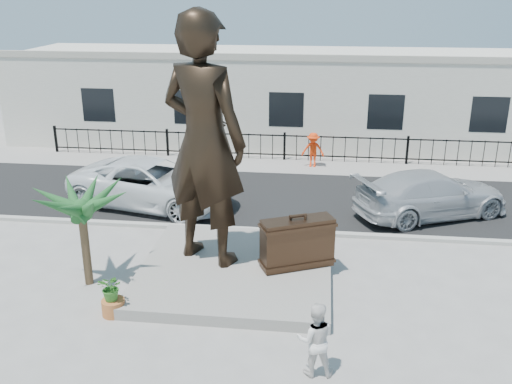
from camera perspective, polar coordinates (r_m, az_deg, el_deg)
ground at (r=14.62m, az=-0.97°, el=-11.19°), size 100.00×100.00×0.00m
street at (r=21.82m, az=1.90°, el=-0.35°), size 40.00×7.00×0.01m
curb at (r=18.57m, az=0.93°, el=-3.90°), size 40.00×0.25×0.12m
far_sidewalk at (r=25.60m, az=2.71°, el=2.74°), size 40.00×2.50×0.02m
plinth at (r=15.91m, az=-2.02°, el=-7.84°), size 5.20×5.20×0.30m
fence at (r=26.20m, az=2.86°, el=4.48°), size 22.00×0.10×1.20m
building at (r=29.94m, az=3.52°, el=9.56°), size 28.00×7.00×4.40m
statue at (r=15.16m, az=-5.22°, el=5.08°), size 2.92×2.47×6.79m
suitcase at (r=15.56m, az=4.15°, el=-5.11°), size 2.04×1.39×1.38m
tourist at (r=11.98m, az=5.94°, el=-14.45°), size 0.85×0.69×1.62m
car_white at (r=20.90m, az=-10.28°, el=0.86°), size 6.52×4.08×1.68m
car_silver at (r=20.56m, az=17.14°, el=-0.20°), size 5.86×4.29×1.58m
worker at (r=25.21m, az=5.72°, el=4.22°), size 1.03×0.65×1.53m
palm_tree at (r=16.21m, az=-16.30°, el=-8.74°), size 1.80×1.80×3.20m
planter at (r=14.55m, az=-14.07°, el=-11.11°), size 0.56×0.56×0.40m
shrub at (r=14.29m, az=-14.25°, el=-9.26°), size 0.73×0.67×0.67m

